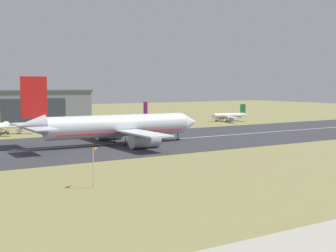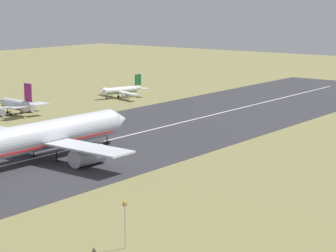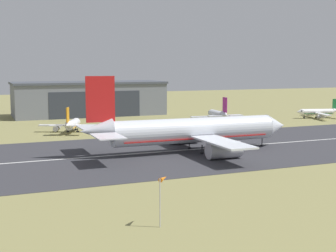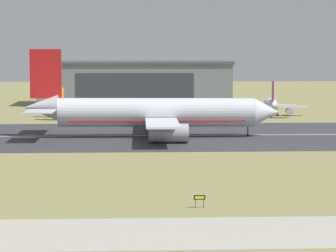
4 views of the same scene
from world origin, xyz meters
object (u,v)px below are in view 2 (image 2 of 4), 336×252
(airplane_parked_centre, at_px, (121,91))
(windsock_pole, at_px, (124,206))
(airplane_landing, at_px, (41,137))
(airplane_parked_east, at_px, (16,105))

(airplane_parked_centre, distance_m, windsock_pole, 140.20)
(airplane_landing, bearing_deg, windsock_pole, -119.71)
(windsock_pole, bearing_deg, airplane_parked_east, 57.82)
(airplane_landing, relative_size, windsock_pole, 8.33)
(airplane_parked_east, bearing_deg, windsock_pole, -122.18)
(airplane_landing, relative_size, airplane_parked_centre, 2.51)
(airplane_parked_centre, height_order, airplane_parked_east, airplane_parked_east)
(airplane_landing, height_order, windsock_pole, airplane_landing)
(airplane_landing, height_order, airplane_parked_centre, airplane_landing)
(airplane_parked_centre, bearing_deg, airplane_landing, -148.79)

